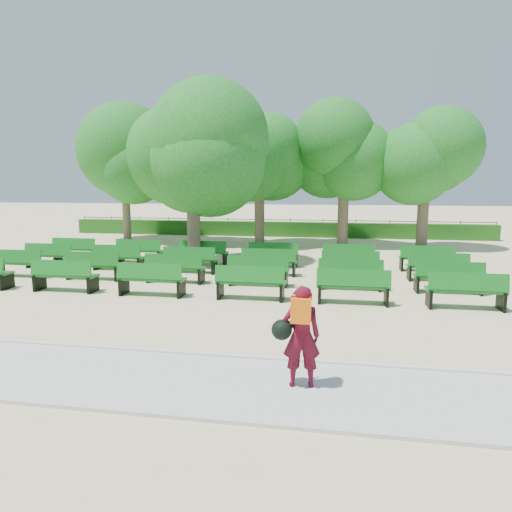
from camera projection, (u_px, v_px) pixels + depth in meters
The scene contains 9 objects.
ground at pixel (215, 284), 14.76m from camera, with size 120.00×120.00×0.00m, color #D2BE8B.
paving at pixel (99, 376), 7.55m from camera, with size 30.00×2.20×0.06m, color beige.
curb at pixel (130, 350), 8.67m from camera, with size 30.00×0.12×0.10m, color silver.
hedge at pixel (274, 229), 28.31m from camera, with size 26.00×0.70×0.90m, color #1D5315.
fence at pixel (275, 236), 28.77m from camera, with size 26.00×0.10×1.02m, color black, non-canonical shape.
tree_line at pixel (264, 244), 24.49m from camera, with size 21.80×6.80×7.04m, color #1F7122, non-canonical shape.
bench_array at pixel (223, 276), 15.52m from camera, with size 1.97×0.75×1.22m.
tree_among at pixel (192, 158), 17.24m from camera, with size 4.69×4.69×6.29m.
person at pixel (300, 335), 6.99m from camera, with size 0.78×0.49×1.60m.
Camera 1 is at (3.80, -14.00, 3.16)m, focal length 32.00 mm.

